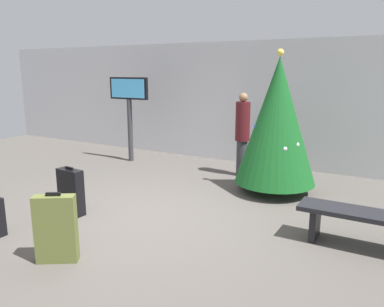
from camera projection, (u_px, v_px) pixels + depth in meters
name	position (u px, v px, depth m)	size (l,w,h in m)	color
ground_plane	(145.00, 216.00, 5.74)	(16.00, 16.00, 0.00)	#514C47
back_wall	(247.00, 103.00, 8.88)	(16.00, 0.20, 2.83)	silver
holiday_tree	(277.00, 121.00, 6.63)	(1.43, 1.43, 2.53)	#4C3319
flight_info_kiosk	(129.00, 102.00, 8.98)	(1.05, 0.13, 2.01)	#333338
waiting_bench	(368.00, 221.00, 4.63)	(1.65, 0.44, 0.48)	black
traveller_0	(242.00, 132.00, 7.80)	(0.41, 0.41, 1.73)	#333338
suitcase_1	(56.00, 229.00, 4.32)	(0.48, 0.39, 0.84)	#59602D
suitcase_3	(71.00, 192.00, 5.78)	(0.46, 0.20, 0.75)	black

